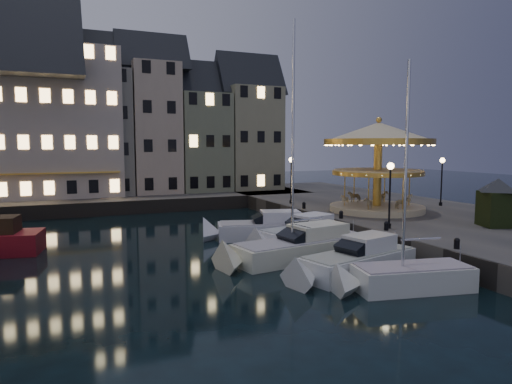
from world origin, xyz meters
name	(u,v)px	position (x,y,z in m)	size (l,w,h in m)	color
ground	(296,263)	(0.00, 0.00, 0.00)	(160.00, 160.00, 0.00)	black
quay_east	(416,220)	(14.00, 6.00, 0.65)	(16.00, 56.00, 1.30)	#474442
quay_north	(103,202)	(-8.00, 28.00, 0.65)	(44.00, 12.00, 1.30)	#474442
quaywall_e	(330,227)	(6.00, 6.00, 0.65)	(0.15, 44.00, 1.30)	#47423A
quaywall_n	(130,208)	(-6.00, 22.00, 0.65)	(48.00, 0.15, 1.30)	#47423A
streetlamp_b	(390,186)	(7.20, 1.00, 4.02)	(0.44, 0.44, 4.17)	black
streetlamp_c	(291,173)	(7.20, 14.50, 4.02)	(0.44, 0.44, 4.17)	black
streetlamp_d	(442,175)	(18.50, 8.00, 4.02)	(0.44, 0.44, 4.17)	black
bollard_a	(457,243)	(6.60, -5.00, 1.60)	(0.30, 0.30, 0.57)	black
bollard_b	(386,225)	(6.60, 0.50, 1.60)	(0.30, 0.30, 0.57)	black
bollard_c	(341,214)	(6.60, 5.50, 1.60)	(0.30, 0.30, 0.57)	black
bollard_d	(304,205)	(6.60, 11.00, 1.60)	(0.30, 0.30, 0.57)	black
townhouse_nb	(37,128)	(-14.05, 30.00, 8.28)	(6.16, 8.00, 13.80)	slate
townhouse_nc	(99,124)	(-8.00, 30.00, 8.78)	(6.82, 8.00, 14.80)	slate
townhouse_nd	(153,121)	(-2.25, 30.00, 9.28)	(5.50, 8.00, 15.80)	#B7A38E
townhouse_ne	(200,135)	(3.20, 30.00, 7.78)	(6.16, 8.00, 12.80)	slate
townhouse_nf	(248,131)	(9.25, 30.00, 8.28)	(6.82, 8.00, 13.80)	gray
hotel_corner	(36,113)	(-14.00, 30.00, 9.78)	(17.60, 9.00, 16.80)	#BEB0A3
motorboat_a	(401,279)	(2.13, -6.12, 0.54)	(6.42, 3.12, 10.55)	silver
motorboat_b	(353,263)	(1.57, -3.22, 0.64)	(7.69, 3.85, 2.15)	silver
motorboat_c	(299,248)	(0.57, 0.71, 0.68)	(9.73, 3.95, 12.87)	beige
motorboat_d	(300,236)	(2.44, 4.02, 0.64)	(7.29, 4.03, 2.15)	silver
motorboat_e	(263,230)	(1.05, 6.94, 0.64)	(8.12, 4.31, 2.15)	silver
carousel	(378,150)	(11.28, 7.49, 6.21)	(8.52, 8.52, 7.46)	#CBB98D
ticket_kiosk	(498,194)	(14.07, -1.18, 3.41)	(3.03, 3.03, 3.55)	black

